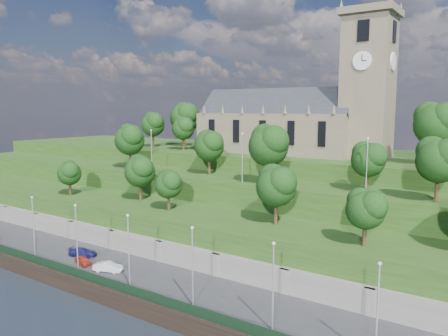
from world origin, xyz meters
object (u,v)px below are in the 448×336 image
Objects in this scene: church at (299,116)px; car_middle at (108,267)px; car_left at (83,261)px; car_right at (83,252)px.

church is 46.99m from car_middle.
church is at bearing -32.88° from car_middle.
car_left is 0.84× the size of car_middle.
church is at bearing -4.25° from car_left.
church reaches higher than car_right.
car_middle is at bearing -127.65° from car_right.
church is 9.11× the size of car_right.
car_left is at bearing -108.21° from church.
car_left is at bearing -150.43° from car_right.
car_middle is 0.96× the size of car_right.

